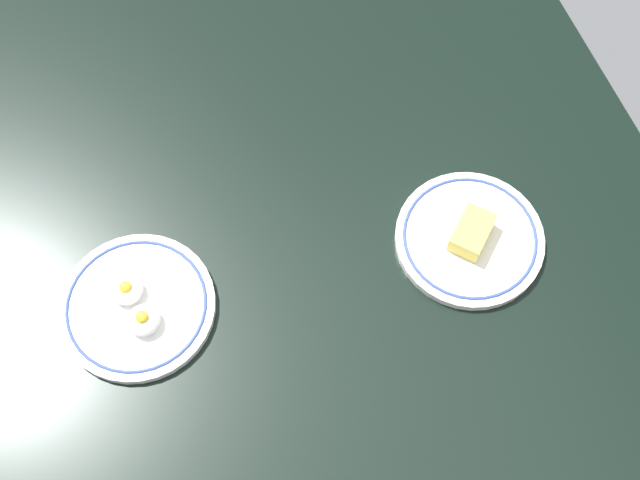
# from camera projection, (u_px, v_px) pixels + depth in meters

# --- Properties ---
(dining_table) EXTENTS (1.48, 1.09, 0.04)m
(dining_table) POSITION_uv_depth(u_px,v_px,m) (320.00, 251.00, 1.26)
(dining_table) COLOR black
(dining_table) RESTS_ON ground
(plate_cheese) EXTENTS (0.22, 0.22, 0.05)m
(plate_cheese) POSITION_uv_depth(u_px,v_px,m) (470.00, 238.00, 1.23)
(plate_cheese) COLOR white
(plate_cheese) RESTS_ON dining_table
(plate_eggs) EXTENTS (0.22, 0.22, 0.05)m
(plate_eggs) POSITION_uv_depth(u_px,v_px,m) (137.00, 306.00, 1.19)
(plate_eggs) COLOR white
(plate_eggs) RESTS_ON dining_table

